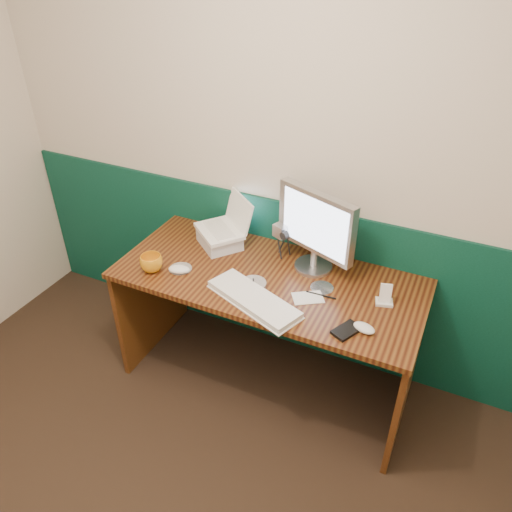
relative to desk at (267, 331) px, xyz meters
The scene contains 19 objects.
back_wall 0.95m from the desk, 104.74° to the left, with size 3.50×0.04×2.50m, color beige.
wainscot 0.39m from the desk, 105.21° to the left, with size 3.48×0.02×1.00m, color #073225.
desk is the anchor object (origin of this frame).
laptop_riser 0.58m from the desk, 156.48° to the left, with size 0.23×0.20×0.08m, color silver.
laptop 0.70m from the desk, 156.48° to the left, with size 0.27×0.21×0.22m, color white, non-canonical shape.
monitor 0.66m from the desk, 44.65° to the left, with size 0.46×0.13×0.46m, color #AFB0B4, non-canonical shape.
keyboard 0.45m from the desk, 84.43° to the right, with size 0.50×0.17×0.03m, color white.
mouse_right 0.71m from the desk, 19.19° to the right, with size 0.10×0.06×0.03m, color silver.
mouse_left 0.61m from the desk, 159.74° to the right, with size 0.11×0.07×0.04m, color white.
mug 0.74m from the desk, 160.11° to the right, with size 0.12×0.12×0.09m, color orange.
camcorder 0.51m from the desk, 91.93° to the left, with size 0.08×0.12×0.18m, color #B6B7BB, non-canonical shape.
cd_spindle 0.41m from the desk, 106.82° to the right, with size 0.13×0.13×0.03m, color silver.
cd_loose_a 0.60m from the desk, 163.60° to the right, with size 0.12×0.12×0.00m, color silver.
cd_loose_b 0.47m from the desk, ahead, with size 0.12×0.12×0.00m, color silver.
pen 0.48m from the desk, ahead, with size 0.01×0.01×0.15m, color black.
papers 0.46m from the desk, 17.71° to the right, with size 0.15×0.10×0.00m, color silver.
dock 0.71m from the desk, ahead, with size 0.08×0.06×0.02m, color silver.
music_player 0.74m from the desk, ahead, with size 0.06×0.01×0.10m, color white.
pda 0.66m from the desk, 25.57° to the right, with size 0.08×0.13×0.02m, color black.
Camera 1 is at (0.93, -0.54, 2.27)m, focal length 35.00 mm.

